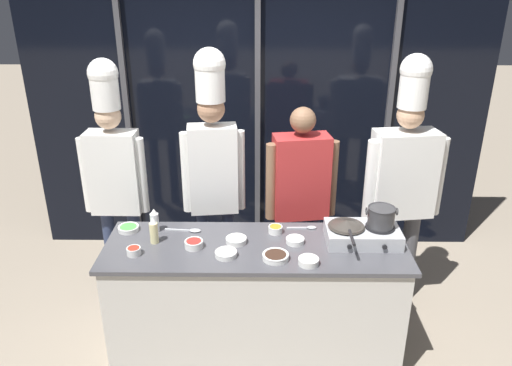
% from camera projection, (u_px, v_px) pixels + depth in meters
% --- Properties ---
extents(ground_plane, '(24.00, 24.00, 0.00)m').
position_uv_depth(ground_plane, '(256.00, 350.00, 3.71)').
color(ground_plane, gray).
extents(window_wall_back, '(4.29, 0.09, 2.70)m').
position_uv_depth(window_wall_back, '(258.00, 115.00, 4.68)').
color(window_wall_back, black).
rests_on(window_wall_back, ground_plane).
extents(demo_counter, '(2.04, 0.67, 0.90)m').
position_uv_depth(demo_counter, '(256.00, 300.00, 3.53)').
color(demo_counter, beige).
rests_on(demo_counter, ground_plane).
extents(portable_stove, '(0.49, 0.33, 0.11)m').
position_uv_depth(portable_stove, '(362.00, 234.00, 3.38)').
color(portable_stove, '#B2B5BA').
rests_on(portable_stove, demo_counter).
extents(frying_pan, '(0.25, 0.43, 0.04)m').
position_uv_depth(frying_pan, '(347.00, 224.00, 3.35)').
color(frying_pan, '#38332D').
rests_on(frying_pan, portable_stove).
extents(stock_pot, '(0.21, 0.18, 0.14)m').
position_uv_depth(stock_pot, '(381.00, 217.00, 3.33)').
color(stock_pot, '#333335').
rests_on(stock_pot, portable_stove).
extents(squeeze_bottle_oil, '(0.06, 0.06, 0.19)m').
position_uv_depth(squeeze_bottle_oil, '(154.00, 231.00, 3.35)').
color(squeeze_bottle_oil, beige).
rests_on(squeeze_bottle_oil, demo_counter).
extents(squeeze_bottle_clear, '(0.06, 0.06, 0.18)m').
position_uv_depth(squeeze_bottle_clear, '(155.00, 221.00, 3.50)').
color(squeeze_bottle_clear, white).
rests_on(squeeze_bottle_clear, demo_counter).
extents(prep_bowl_shrimp, '(0.14, 0.14, 0.04)m').
position_uv_depth(prep_bowl_shrimp, '(226.00, 253.00, 3.22)').
color(prep_bowl_shrimp, white).
rests_on(prep_bowl_shrimp, demo_counter).
extents(prep_bowl_chicken, '(0.13, 0.13, 0.04)m').
position_uv_depth(prep_bowl_chicken, '(309.00, 261.00, 3.13)').
color(prep_bowl_chicken, white).
rests_on(prep_bowl_chicken, demo_counter).
extents(prep_bowl_scallions, '(0.15, 0.15, 0.03)m').
position_uv_depth(prep_bowl_scallions, '(128.00, 228.00, 3.54)').
color(prep_bowl_scallions, white).
rests_on(prep_bowl_scallions, demo_counter).
extents(prep_bowl_soy_glaze, '(0.17, 0.17, 0.04)m').
position_uv_depth(prep_bowl_soy_glaze, '(276.00, 256.00, 3.19)').
color(prep_bowl_soy_glaze, white).
rests_on(prep_bowl_soy_glaze, demo_counter).
extents(prep_bowl_bean_sprouts, '(0.13, 0.13, 0.04)m').
position_uv_depth(prep_bowl_bean_sprouts, '(295.00, 240.00, 3.38)').
color(prep_bowl_bean_sprouts, white).
rests_on(prep_bowl_bean_sprouts, demo_counter).
extents(prep_bowl_carrots, '(0.10, 0.10, 0.05)m').
position_uv_depth(prep_bowl_carrots, '(275.00, 229.00, 3.50)').
color(prep_bowl_carrots, white).
rests_on(prep_bowl_carrots, demo_counter).
extents(prep_bowl_chili_flakes, '(0.09, 0.09, 0.05)m').
position_uv_depth(prep_bowl_chili_flakes, '(134.00, 251.00, 3.23)').
color(prep_bowl_chili_flakes, white).
rests_on(prep_bowl_chili_flakes, demo_counter).
extents(prep_bowl_garlic, '(0.14, 0.14, 0.04)m').
position_uv_depth(prep_bowl_garlic, '(236.00, 240.00, 3.38)').
color(prep_bowl_garlic, white).
rests_on(prep_bowl_garlic, demo_counter).
extents(prep_bowl_bell_pepper, '(0.12, 0.12, 0.05)m').
position_uv_depth(prep_bowl_bell_pepper, '(194.00, 243.00, 3.32)').
color(prep_bowl_bell_pepper, white).
rests_on(prep_bowl_bell_pepper, demo_counter).
extents(serving_spoon_slotted, '(0.26, 0.06, 0.02)m').
position_uv_depth(serving_spoon_slotted, '(190.00, 230.00, 3.53)').
color(serving_spoon_slotted, '#B2B5BA').
rests_on(serving_spoon_slotted, demo_counter).
extents(serving_spoon_solid, '(0.21, 0.04, 0.02)m').
position_uv_depth(serving_spoon_solid, '(307.00, 228.00, 3.57)').
color(serving_spoon_solid, '#B2B5BA').
rests_on(serving_spoon_solid, demo_counter).
extents(chef_head, '(0.51, 0.22, 2.03)m').
position_uv_depth(chef_head, '(114.00, 165.00, 3.87)').
color(chef_head, '#2D3856').
rests_on(chef_head, ground_plane).
extents(chef_sous, '(0.48, 0.23, 2.11)m').
position_uv_depth(chef_sous, '(213.00, 157.00, 3.78)').
color(chef_sous, '#2D3856').
rests_on(chef_sous, ground_plane).
extents(person_guest, '(0.55, 0.28, 1.69)m').
position_uv_depth(person_guest, '(300.00, 191.00, 3.87)').
color(person_guest, '#2D3856').
rests_on(person_guest, ground_plane).
extents(chef_line, '(0.62, 0.31, 2.07)m').
position_uv_depth(chef_line, '(403.00, 173.00, 3.80)').
color(chef_line, '#4C4C51').
rests_on(chef_line, ground_plane).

